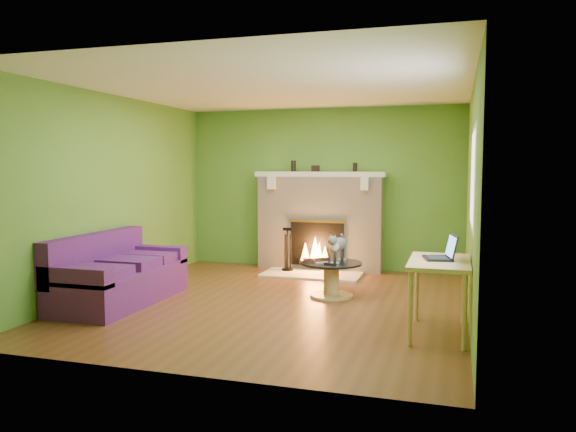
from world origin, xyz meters
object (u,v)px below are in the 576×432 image
Objects in this scene: desk at (439,269)px; coffee_table at (331,277)px; sofa at (117,276)px; cat at (339,247)px.

coffee_table is at bearing 136.55° from desk.
sofa is 1.87× the size of desk.
sofa is 3.14× the size of cat.
cat is at bearing 32.01° from coffee_table.
sofa is at bearing -156.50° from coffee_table.
coffee_table is 1.31× the size of cat.
cat is (0.08, 0.05, 0.37)m from coffee_table.
sofa reaches higher than desk.
coffee_table is 0.78× the size of desk.
coffee_table is 1.92m from desk.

